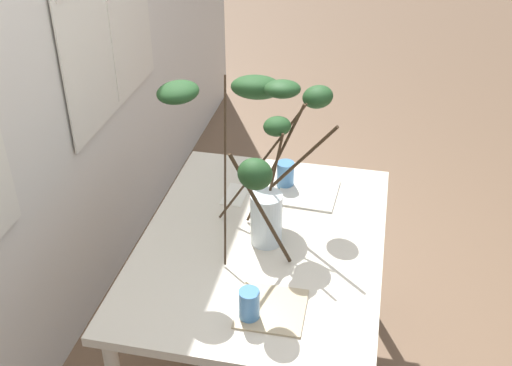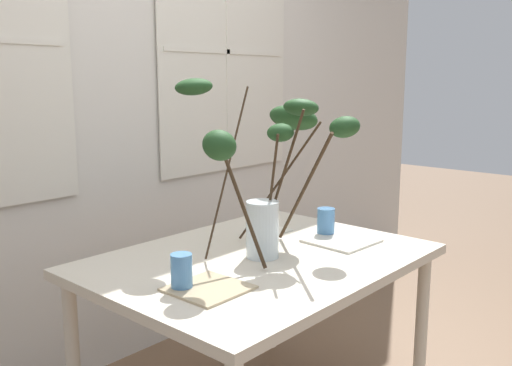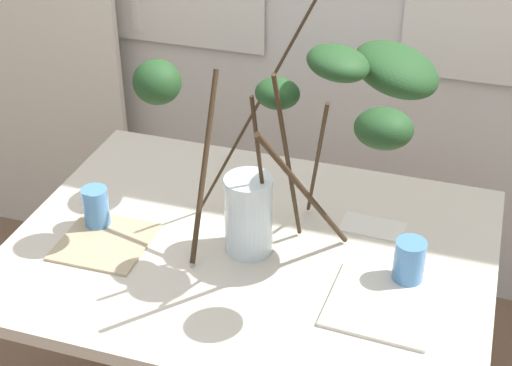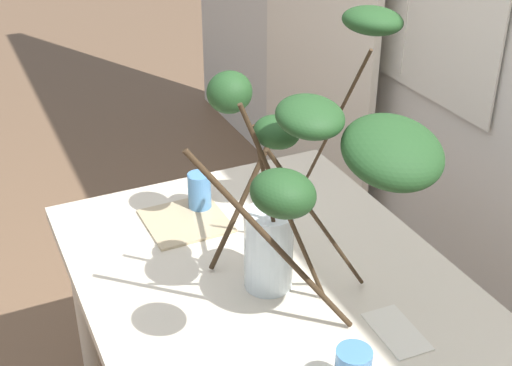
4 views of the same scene
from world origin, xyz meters
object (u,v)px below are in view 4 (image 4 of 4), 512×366
object	(u,v)px
vase_with_branches	(309,166)
drinking_glass_blue_left	(199,192)
dining_table	(274,304)
plate_square_left	(186,221)

from	to	relation	value
vase_with_branches	drinking_glass_blue_left	bearing A→B (deg)	-172.64
dining_table	plate_square_left	size ratio (longest dim) A/B	5.45
plate_square_left	vase_with_branches	bearing A→B (deg)	15.68
vase_with_branches	plate_square_left	xyz separation A→B (m)	(-0.48, -0.14, -0.39)
dining_table	drinking_glass_blue_left	bearing A→B (deg)	-174.19
drinking_glass_blue_left	plate_square_left	distance (m)	0.10
plate_square_left	drinking_glass_blue_left	bearing A→B (deg)	129.43
dining_table	vase_with_branches	distance (m)	0.47
vase_with_branches	drinking_glass_blue_left	xyz separation A→B (m)	(-0.54, -0.07, -0.33)
dining_table	plate_square_left	xyz separation A→B (m)	(-0.37, -0.11, 0.07)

